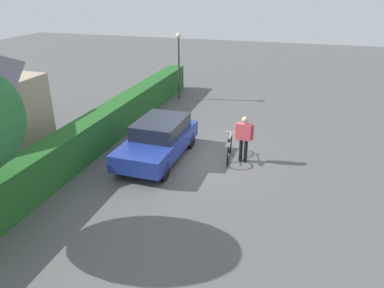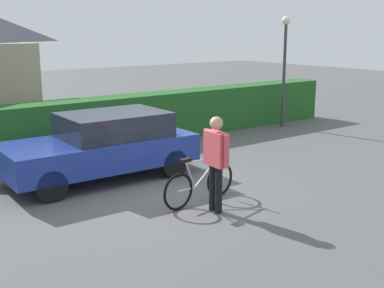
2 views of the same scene
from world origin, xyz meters
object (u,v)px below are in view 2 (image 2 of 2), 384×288
(parked_car_near, at_px, (103,145))
(bicycle, at_px, (200,183))
(street_lamp, at_px, (285,55))
(person_rider, at_px, (216,156))

(parked_car_near, distance_m, bicycle, 2.63)
(street_lamp, bearing_deg, parked_car_near, -167.05)
(person_rider, distance_m, street_lamp, 8.41)
(person_rider, bearing_deg, street_lamp, 34.82)
(bicycle, xyz_separation_m, person_rider, (-0.05, -0.52, 0.63))
(person_rider, height_order, street_lamp, street_lamp)
(parked_car_near, height_order, street_lamp, street_lamp)
(parked_car_near, relative_size, bicycle, 2.32)
(parked_car_near, bearing_deg, person_rider, -78.10)
(person_rider, bearing_deg, bicycle, 84.63)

